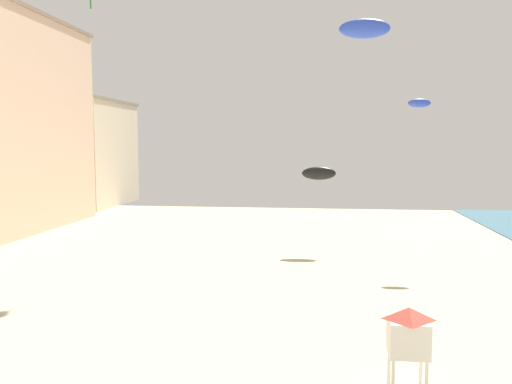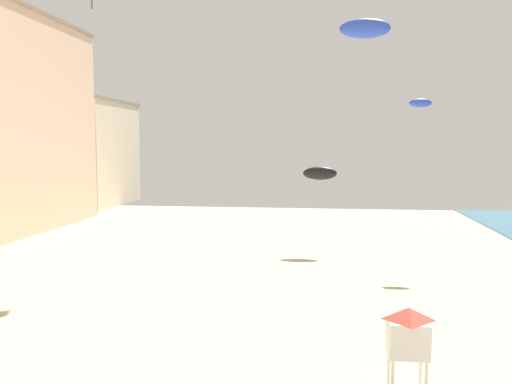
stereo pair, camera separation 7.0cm
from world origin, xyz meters
TOP-DOWN VIEW (x-y plane):
  - boardwalk_hotel_far at (-25.80, 60.30)m, footprint 14.28×13.20m
  - lifeguard_stand at (6.73, 16.47)m, footprint 1.10×1.10m
  - kite_blue_parafoil at (10.16, 35.53)m, footprint 1.38×0.38m
  - kite_blue_parafoil_2 at (5.96, 24.54)m, footprint 2.11×0.59m
  - kite_black_parafoil_2 at (4.08, 37.63)m, footprint 2.28×0.63m

SIDE VIEW (x-z plane):
  - lifeguard_stand at x=6.73m, z-range 0.56..3.11m
  - kite_black_parafoil_2 at x=4.08m, z-range 4.67..5.55m
  - boardwalk_hotel_far at x=-25.80m, z-range 0.01..12.05m
  - kite_blue_parafoil at x=10.16m, z-range 9.32..9.85m
  - kite_blue_parafoil_2 at x=5.96m, z-range 11.46..12.28m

